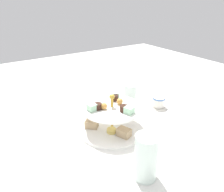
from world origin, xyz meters
name	(u,v)px	position (x,y,z in m)	size (l,w,h in m)	color
ground_plane	(112,128)	(0.00, 0.00, 0.00)	(2.40, 2.40, 0.00)	white
tiered_serving_stand	(112,118)	(0.00, 0.00, 0.05)	(0.27, 0.27, 0.15)	white
water_glass_tall_right	(146,157)	(0.26, -0.06, 0.07)	(0.07, 0.07, 0.14)	silver
water_glass_short_left	(130,93)	(-0.16, 0.21, 0.04)	(0.06, 0.06, 0.08)	silver
teacup_with_saucer	(159,102)	(-0.03, 0.28, 0.02)	(0.09, 0.09, 0.05)	white
butter_knife_left	(28,155)	(-0.02, -0.32, 0.00)	(0.17, 0.01, 0.00)	silver
butter_knife_right	(195,133)	(0.20, 0.24, 0.00)	(0.17, 0.01, 0.00)	silver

